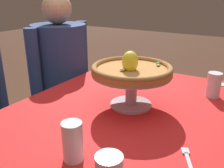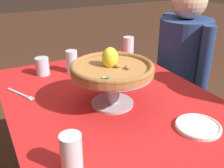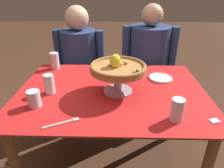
{
  "view_description": "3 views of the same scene",
  "coord_description": "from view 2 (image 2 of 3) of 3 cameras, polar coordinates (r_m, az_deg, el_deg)",
  "views": [
    {
      "loc": [
        -0.9,
        -0.49,
        1.24
      ],
      "look_at": [
        -0.01,
        0.05,
        0.85
      ],
      "focal_mm": 39.8,
      "sensor_mm": 36.0,
      "label": 1
    },
    {
      "loc": [
        0.99,
        -0.51,
        1.34
      ],
      "look_at": [
        0.05,
        -0.02,
        0.85
      ],
      "focal_mm": 43.02,
      "sensor_mm": 36.0,
      "label": 2
    },
    {
      "loc": [
        0.03,
        -1.2,
        1.4
      ],
      "look_at": [
        0.0,
        -0.05,
        0.82
      ],
      "focal_mm": 32.39,
      "sensor_mm": 36.0,
      "label": 3
    }
  ],
  "objects": [
    {
      "name": "water_glass_side_left",
      "position": [
        1.56,
        -8.5,
        4.44
      ],
      "size": [
        0.07,
        0.07,
        0.13
      ],
      "color": "silver",
      "rests_on": "dining_table"
    },
    {
      "name": "water_glass_front_left",
      "position": [
        1.56,
        -14.55,
        3.44
      ],
      "size": [
        0.08,
        0.08,
        0.1
      ],
      "color": "silver",
      "rests_on": "dining_table"
    },
    {
      "name": "water_glass_back_left",
      "position": [
        1.8,
        3.49,
        7.58
      ],
      "size": [
        0.07,
        0.07,
        0.14
      ],
      "color": "white",
      "rests_on": "dining_table"
    },
    {
      "name": "diner_left",
      "position": [
        1.97,
        14.42,
        1.91
      ],
      "size": [
        0.51,
        0.37,
        1.22
      ],
      "color": "black",
      "rests_on": "ground"
    },
    {
      "name": "pizza",
      "position": [
        1.14,
        0.02,
        3.58
      ],
      "size": [
        0.36,
        0.36,
        0.11
      ],
      "color": "#AD753D",
      "rests_on": "pizza_stand"
    },
    {
      "name": "dinner_fork",
      "position": [
        1.37,
        -18.73,
        -2.11
      ],
      "size": [
        0.18,
        0.1,
        0.01
      ],
      "color": "#B7B7C1",
      "rests_on": "dining_table"
    },
    {
      "name": "pizza_stand",
      "position": [
        1.17,
        0.05,
        0.05
      ],
      "size": [
        0.35,
        0.35,
        0.16
      ],
      "color": "#B7B7C1",
      "rests_on": "dining_table"
    },
    {
      "name": "dining_table",
      "position": [
        1.31,
        -0.11,
        -7.33
      ],
      "size": [
        1.26,
        0.93,
        0.74
      ],
      "color": "olive",
      "rests_on": "ground"
    },
    {
      "name": "side_plate",
      "position": [
        1.1,
        17.81,
        -8.55
      ],
      "size": [
        0.18,
        0.18,
        0.02
      ],
      "color": "white",
      "rests_on": "dining_table"
    },
    {
      "name": "water_glass_front_right",
      "position": [
        0.85,
        -8.6,
        -14.67
      ],
      "size": [
        0.07,
        0.07,
        0.13
      ],
      "color": "white",
      "rests_on": "dining_table"
    }
  ]
}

